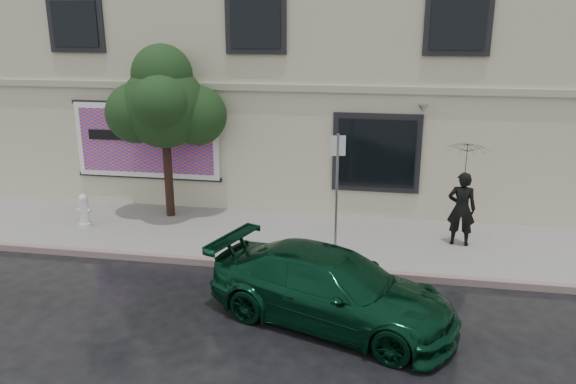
% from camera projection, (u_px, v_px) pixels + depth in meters
% --- Properties ---
extents(ground, '(90.00, 90.00, 0.00)m').
position_uv_depth(ground, '(203.00, 297.00, 11.17)').
color(ground, black).
rests_on(ground, ground).
extents(sidewalk, '(20.00, 3.50, 0.15)m').
position_uv_depth(sidewalk, '(244.00, 235.00, 14.21)').
color(sidewalk, gray).
rests_on(sidewalk, ground).
extents(curb, '(20.00, 0.18, 0.16)m').
position_uv_depth(curb, '(224.00, 263.00, 12.56)').
color(curb, slate).
rests_on(curb, ground).
extents(building, '(20.00, 8.12, 7.00)m').
position_uv_depth(building, '(285.00, 77.00, 18.63)').
color(building, beige).
rests_on(building, ground).
extents(billboard, '(4.30, 0.16, 2.20)m').
position_uv_depth(billboard, '(146.00, 141.00, 15.74)').
color(billboard, white).
rests_on(billboard, ground).
extents(car, '(4.96, 3.40, 1.33)m').
position_uv_depth(car, '(331.00, 288.00, 10.07)').
color(car, black).
rests_on(car, ground).
extents(pedestrian, '(0.70, 0.50, 1.78)m').
position_uv_depth(pedestrian, '(461.00, 209.00, 13.19)').
color(pedestrian, black).
rests_on(pedestrian, sidewalk).
extents(umbrella, '(1.38, 1.38, 0.79)m').
position_uv_depth(umbrella, '(467.00, 155.00, 12.81)').
color(umbrella, black).
rests_on(umbrella, pedestrian).
extents(street_tree, '(2.19, 2.19, 4.10)m').
position_uv_depth(street_tree, '(164.00, 107.00, 14.60)').
color(street_tree, black).
rests_on(street_tree, sidewalk).
extents(fire_hydrant, '(0.35, 0.33, 0.86)m').
position_uv_depth(fire_hydrant, '(84.00, 211.00, 14.53)').
color(fire_hydrant, silver).
rests_on(fire_hydrant, sidewalk).
extents(sign_pole, '(0.34, 0.10, 2.77)m').
position_uv_depth(sign_pole, '(337.00, 183.00, 12.51)').
color(sign_pole, gray).
rests_on(sign_pole, sidewalk).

